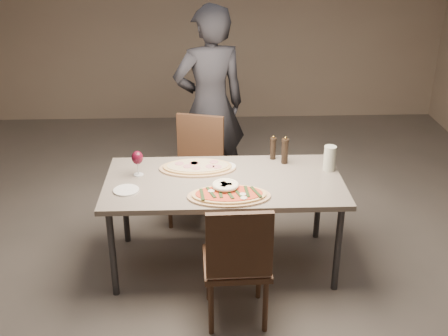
{
  "coord_description": "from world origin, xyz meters",
  "views": [
    {
      "loc": [
        -0.15,
        -3.81,
        2.62
      ],
      "look_at": [
        0.0,
        0.0,
        0.85
      ],
      "focal_mm": 45.0,
      "sensor_mm": 36.0,
      "label": 1
    }
  ],
  "objects_px": {
    "zucchini_pizza": "(229,195)",
    "diner": "(210,106)",
    "chair_far": "(197,163)",
    "carafe": "(330,158)",
    "bread_basket": "(225,187)",
    "dining_table": "(224,187)",
    "ham_pizza": "(198,167)",
    "pepper_mill_left": "(285,151)",
    "chair_near": "(238,259)"
  },
  "relations": [
    {
      "from": "carafe",
      "to": "chair_far",
      "type": "bearing_deg",
      "value": 148.22
    },
    {
      "from": "zucchini_pizza",
      "to": "carafe",
      "type": "bearing_deg",
      "value": 23.62
    },
    {
      "from": "zucchini_pizza",
      "to": "pepper_mill_left",
      "type": "relative_size",
      "value": 2.58
    },
    {
      "from": "ham_pizza",
      "to": "chair_far",
      "type": "bearing_deg",
      "value": 114.6
    },
    {
      "from": "pepper_mill_left",
      "to": "chair_far",
      "type": "bearing_deg",
      "value": 144.64
    },
    {
      "from": "dining_table",
      "to": "carafe",
      "type": "bearing_deg",
      "value": 10.21
    },
    {
      "from": "ham_pizza",
      "to": "chair_near",
      "type": "height_order",
      "value": "chair_near"
    },
    {
      "from": "dining_table",
      "to": "zucchini_pizza",
      "type": "height_order",
      "value": "zucchini_pizza"
    },
    {
      "from": "dining_table",
      "to": "bread_basket",
      "type": "relative_size",
      "value": 9.24
    },
    {
      "from": "ham_pizza",
      "to": "bread_basket",
      "type": "xyz_separation_m",
      "value": [
        0.2,
        -0.4,
        0.03
      ]
    },
    {
      "from": "zucchini_pizza",
      "to": "pepper_mill_left",
      "type": "bearing_deg",
      "value": 45.86
    },
    {
      "from": "carafe",
      "to": "pepper_mill_left",
      "type": "bearing_deg",
      "value": 156.87
    },
    {
      "from": "dining_table",
      "to": "diner",
      "type": "height_order",
      "value": "diner"
    },
    {
      "from": "dining_table",
      "to": "carafe",
      "type": "relative_size",
      "value": 9.05
    },
    {
      "from": "pepper_mill_left",
      "to": "diner",
      "type": "bearing_deg",
      "value": 123.46
    },
    {
      "from": "ham_pizza",
      "to": "pepper_mill_left",
      "type": "xyz_separation_m",
      "value": [
        0.7,
        0.09,
        0.09
      ]
    },
    {
      "from": "dining_table",
      "to": "ham_pizza",
      "type": "distance_m",
      "value": 0.29
    },
    {
      "from": "diner",
      "to": "bread_basket",
      "type": "bearing_deg",
      "value": 77.32
    },
    {
      "from": "chair_far",
      "to": "diner",
      "type": "relative_size",
      "value": 0.51
    },
    {
      "from": "bread_basket",
      "to": "ham_pizza",
      "type": "bearing_deg",
      "value": 116.86
    },
    {
      "from": "dining_table",
      "to": "chair_far",
      "type": "height_order",
      "value": "chair_far"
    },
    {
      "from": "carafe",
      "to": "diner",
      "type": "height_order",
      "value": "diner"
    },
    {
      "from": "ham_pizza",
      "to": "pepper_mill_left",
      "type": "height_order",
      "value": "pepper_mill_left"
    },
    {
      "from": "dining_table",
      "to": "diner",
      "type": "bearing_deg",
      "value": 94.16
    },
    {
      "from": "bread_basket",
      "to": "pepper_mill_left",
      "type": "height_order",
      "value": "pepper_mill_left"
    },
    {
      "from": "pepper_mill_left",
      "to": "ham_pizza",
      "type": "bearing_deg",
      "value": -172.8
    },
    {
      "from": "zucchini_pizza",
      "to": "chair_near",
      "type": "xyz_separation_m",
      "value": [
        0.04,
        -0.45,
        -0.24
      ]
    },
    {
      "from": "bread_basket",
      "to": "pepper_mill_left",
      "type": "distance_m",
      "value": 0.7
    },
    {
      "from": "diner",
      "to": "ham_pizza",
      "type": "bearing_deg",
      "value": 66.95
    },
    {
      "from": "dining_table",
      "to": "ham_pizza",
      "type": "height_order",
      "value": "ham_pizza"
    },
    {
      "from": "pepper_mill_left",
      "to": "chair_far",
      "type": "distance_m",
      "value": 0.93
    },
    {
      "from": "chair_near",
      "to": "carafe",
      "type": "bearing_deg",
      "value": 47.08
    },
    {
      "from": "dining_table",
      "to": "diner",
      "type": "xyz_separation_m",
      "value": [
        -0.09,
        1.17,
        0.25
      ]
    },
    {
      "from": "zucchini_pizza",
      "to": "bread_basket",
      "type": "xyz_separation_m",
      "value": [
        -0.02,
        0.08,
        0.02
      ]
    },
    {
      "from": "zucchini_pizza",
      "to": "dining_table",
      "type": "bearing_deg",
      "value": 90.62
    },
    {
      "from": "bread_basket",
      "to": "carafe",
      "type": "height_order",
      "value": "carafe"
    },
    {
      "from": "bread_basket",
      "to": "diner",
      "type": "bearing_deg",
      "value": 93.66
    },
    {
      "from": "ham_pizza",
      "to": "diner",
      "type": "distance_m",
      "value": 0.99
    },
    {
      "from": "chair_far",
      "to": "diner",
      "type": "bearing_deg",
      "value": -92.8
    },
    {
      "from": "chair_far",
      "to": "ham_pizza",
      "type": "bearing_deg",
      "value": 105.96
    },
    {
      "from": "dining_table",
      "to": "chair_far",
      "type": "distance_m",
      "value": 0.84
    },
    {
      "from": "pepper_mill_left",
      "to": "diner",
      "type": "xyz_separation_m",
      "value": [
        -0.58,
        0.88,
        0.08
      ]
    },
    {
      "from": "dining_table",
      "to": "ham_pizza",
      "type": "relative_size",
      "value": 2.98
    },
    {
      "from": "zucchini_pizza",
      "to": "diner",
      "type": "height_order",
      "value": "diner"
    },
    {
      "from": "pepper_mill_left",
      "to": "chair_near",
      "type": "height_order",
      "value": "pepper_mill_left"
    },
    {
      "from": "chair_near",
      "to": "chair_far",
      "type": "distance_m",
      "value": 1.54
    },
    {
      "from": "bread_basket",
      "to": "chair_near",
      "type": "height_order",
      "value": "chair_near"
    },
    {
      "from": "ham_pizza",
      "to": "chair_far",
      "type": "relative_size",
      "value": 0.63
    },
    {
      "from": "dining_table",
      "to": "pepper_mill_left",
      "type": "xyz_separation_m",
      "value": [
        0.5,
        0.29,
        0.17
      ]
    },
    {
      "from": "dining_table",
      "to": "chair_near",
      "type": "relative_size",
      "value": 1.92
    }
  ]
}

